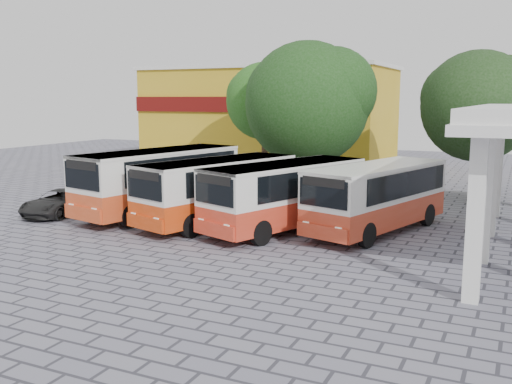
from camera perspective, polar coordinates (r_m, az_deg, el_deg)
The scene contains 10 objects.
ground at distance 21.70m, azimuth 0.01°, elevation -5.78°, with size 90.00×90.00×0.00m, color slate.
shophouse_block at distance 49.18m, azimuth 1.33°, elevation 7.59°, with size 20.40×10.40×8.30m.
bus_far_left at distance 28.22m, azimuth -9.66°, elevation 1.43°, with size 4.58×9.27×3.18m.
bus_centre_left at distance 25.88m, azimuth -3.84°, elevation 0.51°, with size 4.76×8.65×2.94m.
bus_centre_right at distance 24.54m, azimuth 2.98°, elevation 0.03°, with size 5.09×8.67×2.93m.
bus_far_right at distance 24.75m, azimuth 12.06°, elevation -0.15°, with size 4.63×8.49×2.88m.
tree_left at distance 38.60m, azimuth 1.00°, elevation 9.32°, with size 5.44×5.18×8.07m.
tree_middle at distance 34.12m, azimuth 5.29°, elevation 9.19°, with size 7.69×7.32×9.01m.
tree_right at distance 34.47m, azimuth 21.42°, elevation 8.35°, with size 6.51×6.20×8.35m.
parked_car at distance 29.65m, azimuth -19.03°, elevation -0.98°, with size 2.03×4.40×1.22m, color black.
Camera 1 is at (8.92, -18.95, 5.66)m, focal length 40.00 mm.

